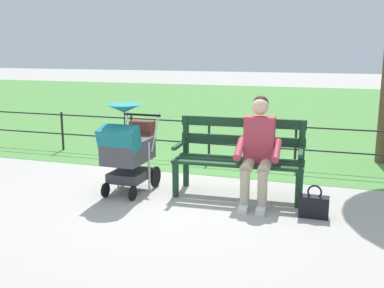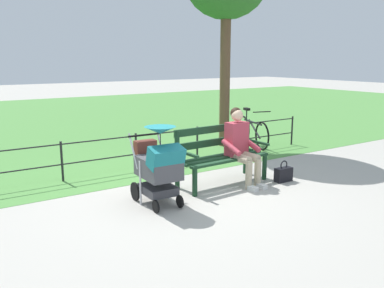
% 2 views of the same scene
% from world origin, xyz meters
% --- Properties ---
extents(ground_plane, '(60.00, 60.00, 0.00)m').
position_xyz_m(ground_plane, '(0.00, 0.00, 0.00)').
color(ground_plane, '#ADA89E').
extents(grass_lawn, '(40.00, 16.00, 0.01)m').
position_xyz_m(grass_lawn, '(0.00, -8.80, 0.00)').
color(grass_lawn, '#518E42').
rests_on(grass_lawn, ground).
extents(park_bench, '(1.62, 0.68, 0.96)m').
position_xyz_m(park_bench, '(-0.83, -0.11, 0.53)').
color(park_bench, '#193D23').
rests_on(park_bench, ground).
extents(person_on_bench, '(0.55, 0.74, 1.28)m').
position_xyz_m(person_on_bench, '(-1.10, 0.11, 0.68)').
color(person_on_bench, tan).
rests_on(person_on_bench, ground).
extents(stroller, '(0.52, 0.90, 1.15)m').
position_xyz_m(stroller, '(0.54, 0.26, 0.59)').
color(stroller, black).
rests_on(stroller, ground).
extents(handbag, '(0.32, 0.14, 0.37)m').
position_xyz_m(handbag, '(-1.79, 0.43, 0.13)').
color(handbag, black).
rests_on(handbag, ground).
extents(park_fence, '(8.33, 0.04, 0.70)m').
position_xyz_m(park_fence, '(-0.29, -1.63, 0.42)').
color(park_fence, black).
rests_on(park_fence, ground).
extents(bicycle, '(0.57, 1.61, 0.89)m').
position_xyz_m(bicycle, '(-3.27, -2.06, 0.36)').
color(bicycle, black).
rests_on(bicycle, ground).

